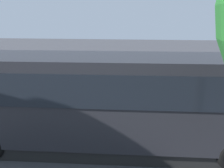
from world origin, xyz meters
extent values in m
plane|color=#424247|center=(0.00, 0.00, 0.00)|extent=(80.00, 80.00, 0.00)
cube|color=#26262B|center=(1.04, 5.00, 1.85)|extent=(10.81, 2.94, 2.80)
cube|color=black|center=(1.09, 3.73, 2.41)|extent=(9.00, 0.42, 1.01)
cube|color=black|center=(0.99, 6.27, 2.41)|extent=(9.00, 0.42, 1.01)
cube|color=red|center=(1.09, 3.74, 1.29)|extent=(9.43, 0.42, 0.28)
cube|color=black|center=(1.04, 5.00, 0.23)|extent=(9.95, 2.71, 0.45)
torus|color=black|center=(4.83, 4.03, 0.50)|extent=(1.01, 0.36, 1.00)
torus|color=black|center=(-2.66, 3.72, 0.50)|extent=(1.01, 0.36, 1.00)
cylinder|color=black|center=(0.04, 2.12, 0.47)|extent=(0.14, 0.14, 0.76)
cube|color=black|center=(0.03, 2.08, 0.05)|extent=(0.16, 0.28, 0.10)
cylinder|color=black|center=(-0.11, 2.16, 0.47)|extent=(0.14, 0.14, 0.76)
cube|color=black|center=(-0.12, 2.12, 0.05)|extent=(0.16, 0.28, 0.10)
cube|color=#D8F233|center=(-0.04, 2.14, 1.16)|extent=(0.43, 0.36, 0.63)
cube|color=silver|center=(-0.04, 2.14, 1.16)|extent=(0.45, 0.37, 0.06)
cylinder|color=#D8F233|center=(0.20, 2.08, 1.18)|extent=(0.11, 0.11, 0.60)
sphere|color=tan|center=(0.20, 2.08, 0.88)|extent=(0.11, 0.11, 0.09)
cylinder|color=#D8F233|center=(-0.27, 2.19, 1.18)|extent=(0.11, 0.11, 0.60)
sphere|color=tan|center=(-0.27, 2.19, 0.88)|extent=(0.11, 0.11, 0.09)
sphere|color=tan|center=(-0.04, 2.14, 1.62)|extent=(0.28, 0.28, 0.23)
cylinder|color=black|center=(1.00, 1.93, 0.47)|extent=(0.12, 0.12, 0.77)
cube|color=black|center=(1.00, 1.89, 0.05)|extent=(0.11, 0.26, 0.10)
cylinder|color=black|center=(0.84, 1.92, 0.47)|extent=(0.12, 0.12, 0.77)
cube|color=black|center=(0.84, 1.88, 0.05)|extent=(0.11, 0.26, 0.10)
cube|color=navy|center=(0.92, 1.92, 1.18)|extent=(0.39, 0.29, 0.64)
cylinder|color=navy|center=(1.16, 1.93, 1.19)|extent=(0.09, 0.09, 0.61)
sphere|color=tan|center=(1.16, 1.93, 0.89)|extent=(0.09, 0.09, 0.09)
cylinder|color=navy|center=(0.68, 1.91, 1.19)|extent=(0.09, 0.09, 0.61)
sphere|color=tan|center=(0.68, 1.91, 0.89)|extent=(0.09, 0.09, 0.09)
sphere|color=tan|center=(0.92, 1.92, 1.63)|extent=(0.24, 0.24, 0.23)
cylinder|color=black|center=(1.77, 2.32, 0.47)|extent=(0.15, 0.15, 0.78)
cube|color=black|center=(1.79, 2.28, 0.05)|extent=(0.17, 0.28, 0.10)
cylinder|color=black|center=(1.62, 2.28, 0.47)|extent=(0.15, 0.15, 0.78)
cube|color=black|center=(1.63, 2.24, 0.05)|extent=(0.17, 0.28, 0.10)
cube|color=silver|center=(1.70, 2.30, 1.18)|extent=(0.44, 0.37, 0.65)
cylinder|color=silver|center=(1.93, 2.37, 1.20)|extent=(0.11, 0.11, 0.61)
sphere|color=tan|center=(1.93, 2.37, 0.89)|extent=(0.11, 0.11, 0.09)
cylinder|color=silver|center=(1.47, 2.23, 1.20)|extent=(0.11, 0.11, 0.61)
sphere|color=tan|center=(1.47, 2.23, 0.89)|extent=(0.11, 0.11, 0.09)
sphere|color=tan|center=(1.70, 2.30, 1.64)|extent=(0.29, 0.29, 0.23)
torus|color=black|center=(0.47, 2.85, 0.30)|extent=(0.61, 0.26, 0.60)
cylinder|color=silver|center=(0.47, 2.85, 0.30)|extent=(0.14, 0.12, 0.12)
torus|color=black|center=(-0.94, 3.18, 0.30)|extent=(0.61, 0.26, 0.60)
cylinder|color=silver|center=(-0.94, 3.18, 0.30)|extent=(0.14, 0.14, 0.12)
cylinder|color=silver|center=(0.42, 2.86, 0.65)|extent=(0.32, 0.13, 0.67)
cube|color=black|center=(-0.17, 3.00, 0.63)|extent=(0.88, 0.46, 0.36)
cube|color=black|center=(-0.63, 3.11, 0.68)|extent=(0.56, 0.33, 0.20)
cylinder|color=silver|center=(-0.49, 3.22, 0.42)|extent=(0.46, 0.18, 0.08)
cylinder|color=black|center=(0.37, 2.87, 0.95)|extent=(0.17, 0.57, 0.04)
torus|color=black|center=(2.58, -1.67, 0.30)|extent=(0.61, 0.18, 0.60)
cylinder|color=silver|center=(2.58, -1.67, 0.30)|extent=(0.13, 0.11, 0.12)
torus|color=black|center=(4.03, -1.79, 0.30)|extent=(0.61, 0.18, 0.60)
cylinder|color=silver|center=(4.03, -1.79, 0.30)|extent=(0.13, 0.13, 0.12)
cylinder|color=silver|center=(2.63, -1.67, 0.65)|extent=(0.32, 0.08, 0.67)
cube|color=#0C19B2|center=(3.23, -1.72, 0.63)|extent=(0.86, 0.35, 0.36)
cube|color=black|center=(3.71, -1.76, 0.68)|extent=(0.54, 0.26, 0.20)
cylinder|color=silver|center=(3.58, -1.89, 0.42)|extent=(0.46, 0.12, 0.08)
cylinder|color=black|center=(2.68, -1.68, 0.95)|extent=(0.08, 0.58, 0.04)
cube|color=black|center=(3.30, -1.73, 0.92)|extent=(0.58, 0.39, 0.51)
sphere|color=black|center=(2.90, -1.69, 1.10)|extent=(0.28, 0.28, 0.26)
cylinder|color=black|center=(3.03, -1.52, 0.92)|extent=(0.43, 0.12, 0.33)
cylinder|color=black|center=(3.49, -1.56, 0.60)|extent=(0.11, 0.11, 0.40)
cylinder|color=black|center=(3.00, -1.88, 0.92)|extent=(0.43, 0.12, 0.33)
cylinder|color=black|center=(3.46, -1.92, 0.60)|extent=(0.11, 0.11, 0.40)
cube|color=orange|center=(0.67, -0.50, 0.01)|extent=(0.34, 0.34, 0.03)
cone|color=orange|center=(0.67, -0.50, 0.33)|extent=(0.26, 0.26, 0.60)
cylinder|color=white|center=(0.67, -0.50, 0.30)|extent=(0.19, 0.19, 0.07)
cube|color=white|center=(-1.96, -0.28, 0.00)|extent=(0.27, 4.12, 0.01)
cube|color=white|center=(0.63, -0.28, 0.00)|extent=(0.30, 4.68, 0.01)
cube|color=white|center=(3.21, -0.28, 0.00)|extent=(0.30, 4.87, 0.01)
camera|label=1|loc=(0.06, 12.78, 4.44)|focal=39.22mm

